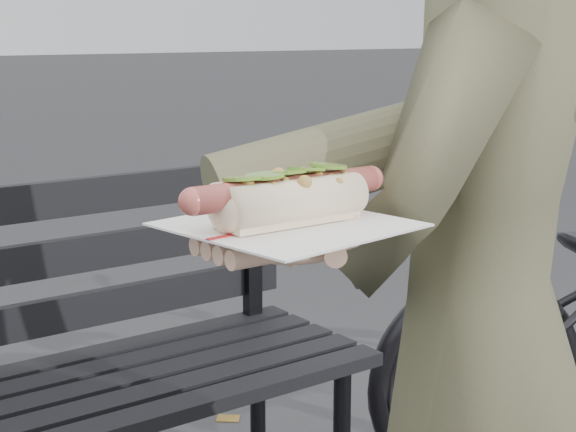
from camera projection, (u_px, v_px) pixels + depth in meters
name	position (u px, v px, depth m)	size (l,w,h in m)	color
park_bench	(2.00, 372.00, 1.75)	(1.50, 0.44, 0.88)	black
person	(480.00, 347.00, 1.16)	(0.57, 0.37, 1.56)	brown
held_hotdog	(391.00, 156.00, 0.96)	(0.62, 0.31, 0.20)	brown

